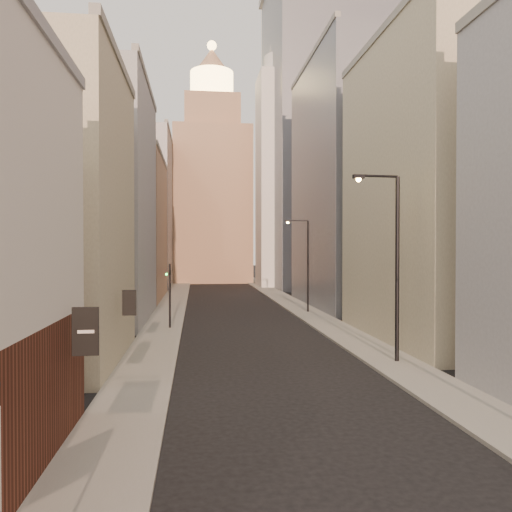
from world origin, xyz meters
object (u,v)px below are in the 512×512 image
at_px(clock_tower, 212,187).
at_px(streetlamp_mid, 393,256).
at_px(traffic_light_left, 170,282).
at_px(streetlamp_far, 306,260).
at_px(white_tower, 283,172).

distance_m(clock_tower, streetlamp_mid, 69.80).
xyz_separation_m(streetlamp_mid, traffic_light_left, (-12.37, 12.82, -2.12)).
xyz_separation_m(clock_tower, streetlamp_mid, (7.45, -68.37, -11.91)).
bearing_deg(streetlamp_far, white_tower, 85.15).
relative_size(white_tower, traffic_light_left, 8.30).
relative_size(streetlamp_mid, traffic_light_left, 2.01).
height_order(white_tower, streetlamp_far, white_tower).
xyz_separation_m(clock_tower, traffic_light_left, (-4.93, -55.55, -14.02)).
bearing_deg(white_tower, streetlamp_far, -96.18).
bearing_deg(white_tower, clock_tower, 128.16).
xyz_separation_m(white_tower, traffic_light_left, (-15.93, -41.55, -14.99)).
bearing_deg(streetlamp_far, clock_tower, 100.19).
bearing_deg(streetlamp_mid, white_tower, 81.39).
relative_size(white_tower, streetlamp_far, 4.69).
bearing_deg(streetlamp_mid, clock_tower, 91.34).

